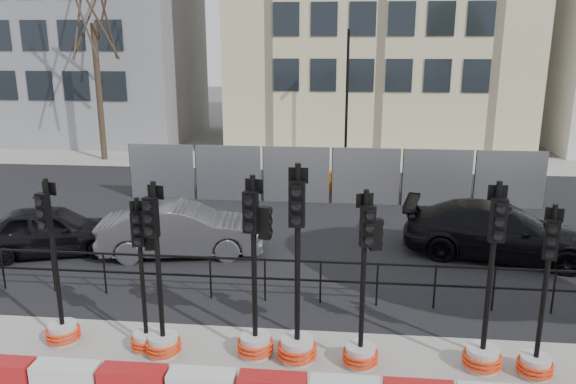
# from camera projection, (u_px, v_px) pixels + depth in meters

# --- Properties ---
(ground) EXTENTS (120.00, 120.00, 0.00)m
(ground) POSITION_uv_depth(u_px,v_px,m) (317.00, 332.00, 10.98)
(ground) COLOR #51514C
(ground) RESTS_ON ground
(road) EXTENTS (40.00, 14.00, 0.03)m
(road) POSITION_uv_depth(u_px,v_px,m) (328.00, 221.00, 17.70)
(road) COLOR black
(road) RESTS_ON ground
(sidewalk_far) EXTENTS (40.00, 4.00, 0.02)m
(sidewalk_far) POSITION_uv_depth(u_px,v_px,m) (334.00, 162.00, 26.35)
(sidewalk_far) COLOR gray
(sidewalk_far) RESTS_ON ground
(building_grey) EXTENTS (11.00, 9.06, 14.00)m
(building_grey) POSITION_uv_depth(u_px,v_px,m) (91.00, 14.00, 31.64)
(building_grey) COLOR gray
(building_grey) RESTS_ON ground
(kerb_railing) EXTENTS (18.00, 0.04, 1.00)m
(kerb_railing) POSITION_uv_depth(u_px,v_px,m) (321.00, 275.00, 11.96)
(kerb_railing) COLOR black
(kerb_railing) RESTS_ON ground
(heras_fencing) EXTENTS (14.33, 1.72, 2.00)m
(heras_fencing) POSITION_uv_depth(u_px,v_px,m) (318.00, 179.00, 20.17)
(heras_fencing) COLOR gray
(heras_fencing) RESTS_ON ground
(lamp_post_far) EXTENTS (0.12, 0.56, 6.00)m
(lamp_post_far) POSITION_uv_depth(u_px,v_px,m) (347.00, 95.00, 24.49)
(lamp_post_far) COLOR black
(lamp_post_far) RESTS_ON ground
(tree_bare_far) EXTENTS (2.00, 2.00, 9.00)m
(tree_bare_far) POSITION_uv_depth(u_px,v_px,m) (92.00, 15.00, 25.21)
(tree_bare_far) COLOR #473828
(tree_bare_far) RESTS_ON ground
(traffic_signal_a) EXTENTS (0.63, 0.63, 3.19)m
(traffic_signal_a) POSITION_uv_depth(u_px,v_px,m) (60.00, 311.00, 10.41)
(traffic_signal_a) COLOR beige
(traffic_signal_a) RESTS_ON ground
(traffic_signal_b) EXTENTS (0.57, 0.57, 2.92)m
(traffic_signal_b) POSITION_uv_depth(u_px,v_px,m) (145.00, 316.00, 10.15)
(traffic_signal_b) COLOR beige
(traffic_signal_b) RESTS_ON ground
(traffic_signal_c) EXTENTS (0.64, 0.64, 3.25)m
(traffic_signal_c) POSITION_uv_depth(u_px,v_px,m) (161.00, 322.00, 9.98)
(traffic_signal_c) COLOR beige
(traffic_signal_c) RESTS_ON ground
(traffic_signal_d) EXTENTS (0.66, 0.66, 3.36)m
(traffic_signal_d) POSITION_uv_depth(u_px,v_px,m) (255.00, 316.00, 9.93)
(traffic_signal_d) COLOR beige
(traffic_signal_d) RESTS_ON ground
(traffic_signal_e) EXTENTS (0.71, 0.71, 3.60)m
(traffic_signal_e) POSITION_uv_depth(u_px,v_px,m) (297.00, 323.00, 9.78)
(traffic_signal_e) COLOR beige
(traffic_signal_e) RESTS_ON ground
(traffic_signal_f) EXTENTS (0.63, 0.63, 3.20)m
(traffic_signal_f) POSITION_uv_depth(u_px,v_px,m) (362.00, 327.00, 9.63)
(traffic_signal_f) COLOR beige
(traffic_signal_f) RESTS_ON ground
(traffic_signal_g) EXTENTS (0.66, 0.66, 3.37)m
(traffic_signal_g) POSITION_uv_depth(u_px,v_px,m) (485.00, 334.00, 9.53)
(traffic_signal_g) COLOR beige
(traffic_signal_g) RESTS_ON ground
(traffic_signal_h) EXTENTS (0.60, 0.60, 3.04)m
(traffic_signal_h) POSITION_uv_depth(u_px,v_px,m) (538.00, 343.00, 9.36)
(traffic_signal_h) COLOR beige
(traffic_signal_h) RESTS_ON ground
(car_a) EXTENTS (3.75, 4.76, 1.32)m
(car_a) POSITION_uv_depth(u_px,v_px,m) (52.00, 230.00, 14.84)
(car_a) COLOR black
(car_a) RESTS_ON ground
(car_b) EXTENTS (2.94, 4.75, 1.40)m
(car_b) POSITION_uv_depth(u_px,v_px,m) (181.00, 230.00, 14.78)
(car_b) COLOR #444448
(car_b) RESTS_ON ground
(car_c) EXTENTS (4.01, 5.73, 1.43)m
(car_c) POSITION_uv_depth(u_px,v_px,m) (499.00, 231.00, 14.60)
(car_c) COLOR black
(car_c) RESTS_ON ground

